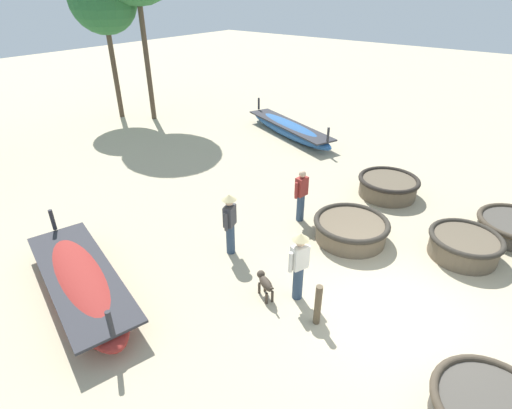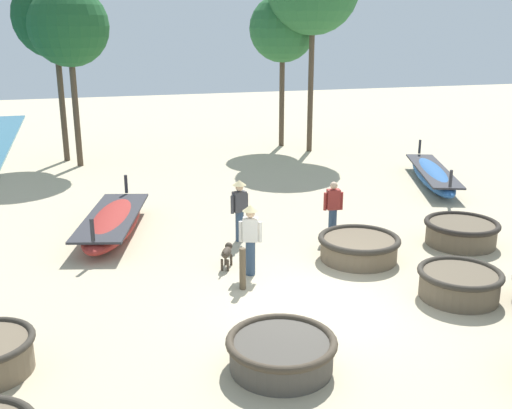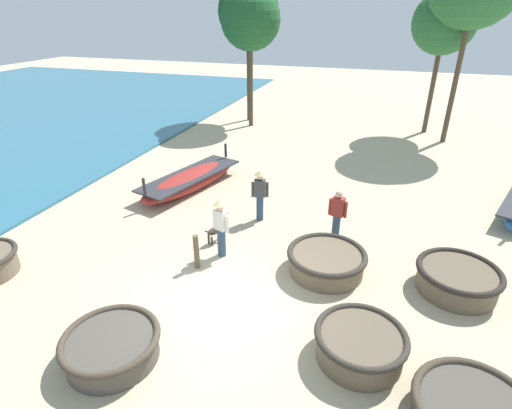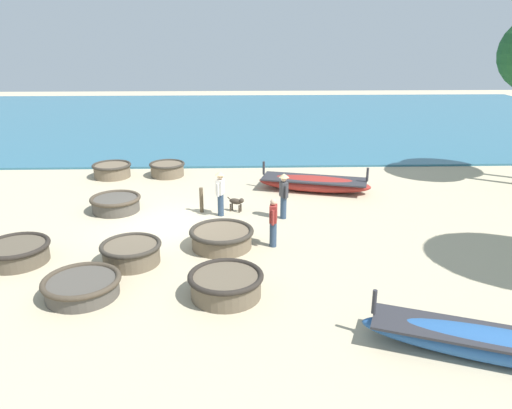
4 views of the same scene
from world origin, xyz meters
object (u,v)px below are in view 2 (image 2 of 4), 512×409
fisherman_crouching (250,235)px  dog (227,252)px  mooring_post_inland (243,269)px  tree_rightmost (283,29)px  long_boat_green_hull (432,175)px  coracle_weathered (281,351)px  tree_left_mid (69,27)px  coracle_front_right (359,247)px  coracle_beside_post (459,283)px  coracle_upturned (461,232)px  fisherman_standing_right (333,209)px  tree_tall_back (54,18)px  long_boat_ochre_hull (113,222)px  fisherman_standing_left (239,206)px

fisherman_crouching → dog: (-0.41, 0.57, -0.59)m
fisherman_crouching → mooring_post_inland: bearing=-118.3°
tree_rightmost → long_boat_green_hull: bearing=-71.2°
coracle_weathered → tree_left_mid: 17.72m
coracle_front_right → tree_rightmost: 15.47m
coracle_beside_post → dog: coracle_beside_post is taller
coracle_upturned → tree_rightmost: 14.98m
coracle_weathered → coracle_upturned: coracle_upturned is taller
fisherman_standing_right → tree_tall_back: tree_tall_back is taller
long_boat_ochre_hull → coracle_beside_post: bearing=-43.1°
coracle_weathered → tree_tall_back: bearing=100.8°
long_boat_green_hull → dog: 10.56m
fisherman_crouching → mooring_post_inland: fisherman_crouching is taller
coracle_front_right → long_boat_ochre_hull: long_boat_ochre_hull is taller
coracle_beside_post → mooring_post_inland: bearing=157.8°
coracle_beside_post → long_boat_ochre_hull: 9.13m
mooring_post_inland → fisherman_crouching: bearing=61.7°
coracle_weathered → fisherman_standing_left: (0.98, 6.17, 0.65)m
mooring_post_inland → coracle_upturned: bearing=9.6°
long_boat_ochre_hull → dog: size_ratio=7.72×
coracle_beside_post → fisherman_standing_left: 5.88m
coracle_beside_post → long_boat_green_hull: 9.75m
fisherman_standing_left → dog: bearing=-114.8°
coracle_front_right → fisherman_crouching: (-2.79, -0.13, 0.63)m
coracle_front_right → tree_rightmost: (2.98, 14.32, 5.04)m
coracle_front_right → tree_left_mid: bearing=116.5°
tree_left_mid → fisherman_standing_left: bearing=-69.8°
dog → tree_left_mid: 13.58m
long_boat_green_hull → fisherman_standing_right: (-5.83, -4.32, 0.51)m
fisherman_standing_left → fisherman_standing_right: bearing=-12.2°
coracle_weathered → fisherman_standing_left: size_ratio=1.12×
long_boat_ochre_hull → tree_left_mid: bearing=94.4°
fisherman_crouching → fisherman_standing_right: (2.79, 1.72, -0.12)m
long_boat_green_hull → coracle_weathered: bearing=-132.8°
fisherman_crouching → fisherman_standing_left: bearing=80.9°
tree_rightmost → coracle_upturned: bearing=-89.7°
fisherman_standing_right → tree_rightmost: size_ratio=0.23×
dog → coracle_upturned: bearing=-2.2°
mooring_post_inland → long_boat_green_hull: bearing=36.9°
fisherman_crouching → tree_left_mid: 14.00m
fisherman_standing_left → fisherman_crouching: size_ratio=1.00×
coracle_beside_post → fisherman_standing_right: bearing=104.1°
coracle_beside_post → coracle_upturned: bearing=54.3°
dog → long_boat_green_hull: bearing=31.2°
fisherman_standing_left → mooring_post_inland: fisherman_standing_left is taller
long_boat_green_hull → tree_rightmost: bearing=108.8°
fisherman_crouching → coracle_weathered: bearing=-98.9°
coracle_weathered → dog: 4.51m
dog → tree_tall_back: size_ratio=0.08×
coracle_weathered → tree_rightmost: bearing=70.8°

